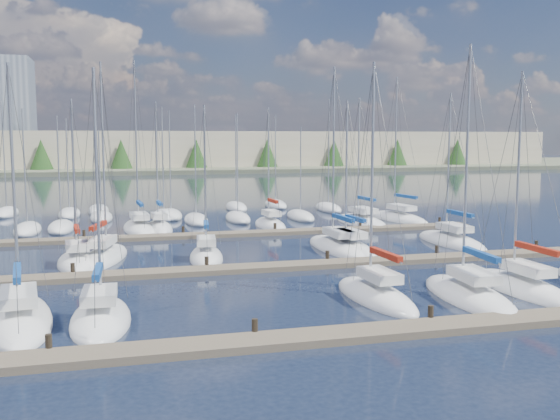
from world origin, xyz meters
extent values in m
plane|color=#1C2539|center=(0.00, 60.00, 0.00)|extent=(400.00, 400.00, 0.00)
cube|color=#6B5E4C|center=(0.00, 2.00, 0.15)|extent=(44.00, 1.80, 0.35)
cylinder|color=#2D261C|center=(-12.00, 2.90, 0.30)|extent=(0.26, 0.26, 1.10)
cylinder|color=#2D261C|center=(-4.00, 2.90, 0.30)|extent=(0.26, 0.26, 1.10)
cylinder|color=#2D261C|center=(4.00, 2.90, 0.30)|extent=(0.26, 0.26, 1.10)
cube|color=#6B5E4C|center=(0.00, 16.00, 0.15)|extent=(44.00, 1.80, 0.35)
cylinder|color=#2D261C|center=(-12.00, 16.90, 0.30)|extent=(0.26, 0.26, 1.10)
cylinder|color=#2D261C|center=(-4.00, 16.90, 0.30)|extent=(0.26, 0.26, 1.10)
cylinder|color=#2D261C|center=(4.00, 16.90, 0.30)|extent=(0.26, 0.26, 1.10)
cylinder|color=#2D261C|center=(12.00, 16.90, 0.30)|extent=(0.26, 0.26, 1.10)
cylinder|color=#2D261C|center=(20.00, 16.90, 0.30)|extent=(0.26, 0.26, 1.10)
cube|color=#6B5E4C|center=(0.00, 30.00, 0.15)|extent=(44.00, 1.80, 0.35)
cylinder|color=#2D261C|center=(-12.00, 30.90, 0.30)|extent=(0.26, 0.26, 1.10)
cylinder|color=#2D261C|center=(-4.00, 30.90, 0.30)|extent=(0.26, 0.26, 1.10)
cylinder|color=#2D261C|center=(4.00, 30.90, 0.30)|extent=(0.26, 0.26, 1.10)
cylinder|color=#2D261C|center=(12.00, 30.90, 0.30)|extent=(0.26, 0.26, 1.10)
cylinder|color=#2D261C|center=(20.00, 30.90, 0.30)|extent=(0.26, 0.26, 1.10)
ellipsoid|color=white|center=(7.03, 20.79, 0.05)|extent=(3.07, 7.75, 1.60)
cube|color=black|center=(7.03, 20.79, 0.05)|extent=(1.57, 3.73, 0.12)
cube|color=silver|center=(7.06, 20.41, 1.35)|extent=(1.57, 2.75, 0.50)
cylinder|color=#9EA0A5|center=(6.98, 21.40, 6.02)|extent=(0.14, 0.14, 9.83)
cylinder|color=#9EA0A5|center=(7.10, 19.81, 2.40)|extent=(0.35, 3.18, 0.10)
cube|color=navy|center=(7.10, 19.81, 2.52)|extent=(0.53, 2.94, 0.30)
ellipsoid|color=white|center=(6.33, 21.59, 0.05)|extent=(2.87, 9.50, 1.60)
cube|color=silver|center=(6.35, 21.12, 1.35)|extent=(1.52, 3.34, 0.50)
cylinder|color=#9EA0A5|center=(6.31, 22.34, 7.27)|extent=(0.14, 0.14, 12.33)
cylinder|color=#9EA0A5|center=(6.37, 20.37, 2.40)|extent=(0.23, 3.96, 0.10)
cube|color=navy|center=(6.37, 20.37, 2.52)|extent=(0.42, 3.65, 0.30)
ellipsoid|color=white|center=(8.05, 6.41, 0.05)|extent=(3.41, 8.83, 1.60)
cube|color=silver|center=(8.02, 5.98, 1.35)|extent=(1.75, 3.13, 0.50)
cylinder|color=#9EA0A5|center=(8.10, 7.10, 7.02)|extent=(0.14, 0.14, 11.85)
cylinder|color=#9EA0A5|center=(7.97, 5.29, 2.40)|extent=(0.37, 3.63, 0.10)
cube|color=navy|center=(7.97, 5.29, 2.52)|extent=(0.55, 3.36, 0.30)
ellipsoid|color=white|center=(15.96, 21.83, 0.05)|extent=(2.90, 9.01, 1.60)
cube|color=silver|center=(15.96, 21.38, 1.35)|extent=(1.57, 3.16, 0.50)
cylinder|color=#9EA0A5|center=(15.95, 22.55, 6.41)|extent=(0.14, 0.14, 10.61)
cylinder|color=#9EA0A5|center=(15.97, 20.66, 2.40)|extent=(0.15, 3.77, 0.10)
cube|color=navy|center=(15.97, 20.66, 2.52)|extent=(0.35, 3.47, 0.30)
ellipsoid|color=white|center=(-3.54, 20.33, 0.05)|extent=(2.99, 6.67, 1.60)
cube|color=maroon|center=(-3.54, 20.33, 0.05)|extent=(1.53, 3.21, 0.12)
cube|color=silver|center=(-3.58, 20.01, 1.35)|extent=(1.49, 2.39, 0.50)
cylinder|color=#9EA0A5|center=(-3.48, 20.85, 5.79)|extent=(0.14, 0.14, 9.37)
cylinder|color=#9EA0A5|center=(-3.64, 19.50, 2.40)|extent=(0.42, 2.70, 0.10)
cube|color=navy|center=(-3.64, 19.50, 2.52)|extent=(0.59, 2.51, 0.30)
ellipsoid|color=white|center=(3.37, 7.53, 0.05)|extent=(2.85, 7.86, 1.60)
cube|color=maroon|center=(3.37, 7.53, 0.05)|extent=(1.46, 3.78, 0.12)
cube|color=silver|center=(3.39, 7.14, 1.35)|extent=(1.48, 2.78, 0.50)
cylinder|color=#9EA0A5|center=(3.33, 8.15, 6.57)|extent=(0.14, 0.14, 10.93)
cylinder|color=#9EA0A5|center=(3.43, 6.52, 2.40)|extent=(0.29, 3.25, 0.10)
cube|color=maroon|center=(3.43, 6.52, 2.52)|extent=(0.47, 3.00, 0.30)
ellipsoid|color=white|center=(-11.94, 20.45, 0.05)|extent=(3.19, 6.87, 1.60)
cube|color=silver|center=(-11.91, 20.12, 1.35)|extent=(1.62, 2.45, 0.50)
cylinder|color=#9EA0A5|center=(-11.99, 20.98, 5.92)|extent=(0.14, 0.14, 9.64)
cylinder|color=#9EA0A5|center=(-11.85, 19.59, 2.40)|extent=(0.38, 2.79, 0.10)
cube|color=maroon|center=(-11.85, 19.59, 2.52)|extent=(0.55, 2.59, 0.30)
ellipsoid|color=white|center=(11.70, 7.12, 0.05)|extent=(2.56, 8.76, 1.60)
cube|color=black|center=(11.70, 7.12, 0.05)|extent=(1.33, 4.20, 0.12)
cube|color=silver|center=(11.71, 6.68, 1.35)|extent=(1.38, 3.07, 0.50)
cylinder|color=#9EA0A5|center=(11.69, 7.82, 6.43)|extent=(0.14, 0.14, 10.66)
cylinder|color=#9EA0A5|center=(11.72, 5.98, 2.40)|extent=(0.15, 3.67, 0.10)
cube|color=maroon|center=(11.72, 5.98, 2.52)|extent=(0.35, 3.37, 0.30)
ellipsoid|color=white|center=(-10.20, 6.91, 0.05)|extent=(2.92, 7.19, 1.60)
cube|color=black|center=(-10.20, 6.91, 0.05)|extent=(1.51, 3.46, 0.12)
cube|color=silver|center=(-10.21, 6.55, 1.35)|extent=(1.55, 2.54, 0.50)
cylinder|color=#9EA0A5|center=(-10.18, 7.47, 6.21)|extent=(0.14, 0.14, 10.21)
cylinder|color=#9EA0A5|center=(-10.23, 5.99, 2.40)|extent=(0.21, 2.98, 0.10)
cube|color=navy|center=(-10.23, 5.99, 2.52)|extent=(0.41, 2.75, 0.30)
ellipsoid|color=white|center=(13.57, 34.59, 0.05)|extent=(3.71, 9.15, 1.60)
cube|color=silver|center=(13.60, 34.14, 1.35)|extent=(1.93, 3.24, 0.50)
cylinder|color=#9EA0A5|center=(13.52, 35.31, 6.62)|extent=(0.14, 0.14, 11.03)
cylinder|color=#9EA0A5|center=(13.64, 33.43, 2.40)|extent=(0.33, 3.77, 0.10)
cube|color=navy|center=(13.64, 33.43, 2.52)|extent=(0.51, 3.48, 0.30)
ellipsoid|color=white|center=(4.46, 34.48, 0.05)|extent=(2.58, 6.88, 1.60)
cube|color=maroon|center=(4.46, 34.48, 0.05)|extent=(1.33, 3.31, 0.12)
cube|color=silver|center=(4.47, 34.15, 1.35)|extent=(1.35, 2.43, 0.50)
cylinder|color=#9EA0A5|center=(4.43, 35.03, 6.08)|extent=(0.14, 0.14, 9.95)
cylinder|color=#9EA0A5|center=(4.50, 33.60, 2.40)|extent=(0.23, 2.85, 0.10)
cube|color=maroon|center=(4.50, 33.60, 2.52)|extent=(0.42, 2.63, 0.30)
ellipsoid|color=white|center=(18.14, 35.88, 0.05)|extent=(4.16, 9.63, 1.60)
cube|color=black|center=(18.14, 35.88, 0.05)|extent=(2.10, 4.64, 0.12)
cube|color=silver|center=(18.22, 35.42, 1.35)|extent=(1.99, 3.46, 0.50)
cylinder|color=#9EA0A5|center=(18.02, 36.61, 7.70)|extent=(0.14, 0.14, 13.21)
cylinder|color=#9EA0A5|center=(18.33, 34.68, 2.40)|extent=(0.72, 3.88, 0.10)
cube|color=navy|center=(18.33, 34.68, 2.52)|extent=(0.87, 3.60, 0.30)
ellipsoid|color=white|center=(-5.74, 35.02, 0.05)|extent=(2.62, 6.45, 1.60)
cube|color=black|center=(-5.74, 35.02, 0.05)|extent=(1.35, 3.10, 0.12)
cube|color=silver|center=(-5.73, 34.70, 1.35)|extent=(1.38, 2.28, 0.50)
cylinder|color=#9EA0A5|center=(-5.77, 35.52, 6.28)|extent=(0.14, 0.14, 10.36)
cylinder|color=#9EA0A5|center=(-5.70, 34.19, 2.40)|extent=(0.23, 2.67, 0.10)
cube|color=navy|center=(-5.70, 34.19, 2.52)|extent=(0.42, 2.46, 0.30)
ellipsoid|color=white|center=(-7.46, 35.45, 0.05)|extent=(3.31, 9.07, 1.60)
cube|color=black|center=(-7.46, 35.45, 0.05)|extent=(1.70, 4.36, 0.12)
cube|color=silver|center=(-7.43, 35.01, 1.35)|extent=(1.70, 3.21, 0.50)
cylinder|color=#9EA0A5|center=(-7.51, 36.16, 8.10)|extent=(0.14, 0.14, 14.00)
cylinder|color=#9EA0A5|center=(-7.38, 34.30, 2.40)|extent=(0.36, 3.73, 0.10)
cube|color=navy|center=(-7.38, 34.30, 2.52)|extent=(0.54, 3.45, 0.30)
ellipsoid|color=white|center=(-10.31, 21.85, 0.05)|extent=(4.43, 8.95, 1.60)
cube|color=silver|center=(-10.41, 21.43, 1.35)|extent=(2.03, 3.25, 0.50)
cylinder|color=#9EA0A5|center=(-10.14, 22.52, 7.20)|extent=(0.14, 0.14, 12.20)
cylinder|color=#9EA0A5|center=(-10.57, 20.76, 2.40)|extent=(0.96, 3.54, 0.10)
cube|color=maroon|center=(-10.57, 20.76, 2.52)|extent=(1.09, 3.30, 0.30)
ellipsoid|color=white|center=(-13.70, 7.75, 0.05)|extent=(3.91, 9.19, 1.60)
cube|color=black|center=(-13.70, 7.75, 0.05)|extent=(1.98, 4.43, 0.12)
cube|color=silver|center=(-13.64, 7.31, 1.35)|extent=(1.91, 3.29, 0.50)
cylinder|color=#9EA0A5|center=(-13.79, 8.46, 6.31)|extent=(0.14, 0.14, 10.42)
cylinder|color=#9EA0A5|center=(-13.54, 6.61, 2.40)|extent=(0.59, 3.72, 0.10)
cube|color=navy|center=(-13.54, 6.61, 2.52)|extent=(0.75, 3.45, 0.30)
cylinder|color=#9EA0A5|center=(-20.75, 49.89, 6.50)|extent=(0.12, 0.12, 11.20)
ellipsoid|color=white|center=(-20.75, 49.89, 0.25)|extent=(2.20, 6.40, 1.40)
cylinder|color=#9EA0A5|center=(-3.94, 43.45, 5.97)|extent=(0.12, 0.12, 10.14)
ellipsoid|color=white|center=(-3.94, 43.45, 0.25)|extent=(2.20, 6.40, 1.40)
cylinder|color=#9EA0A5|center=(-4.68, 43.24, 6.14)|extent=(0.12, 0.12, 10.49)
ellipsoid|color=white|center=(-4.68, 43.24, 0.25)|extent=(2.20, 6.40, 1.40)
cylinder|color=#9EA0A5|center=(9.07, 50.53, 5.93)|extent=(0.12, 0.12, 10.06)
ellipsoid|color=white|center=(9.07, 50.53, 0.25)|extent=(2.20, 6.40, 1.40)
cylinder|color=#9EA0A5|center=(-14.23, 47.33, 5.60)|extent=(0.12, 0.12, 9.39)
ellipsoid|color=white|center=(-14.23, 47.33, 0.25)|extent=(2.20, 6.40, 1.40)
cylinder|color=#9EA0A5|center=(-16.97, 36.19, 5.83)|extent=(0.12, 0.12, 9.85)
ellipsoid|color=white|center=(-16.97, 36.19, 0.25)|extent=(2.20, 6.40, 1.40)
cylinder|color=#9EA0A5|center=(-14.23, 36.83, 5.55)|extent=(0.12, 0.12, 9.30)
ellipsoid|color=white|center=(-14.23, 36.83, 0.25)|extent=(2.20, 6.40, 1.40)
cylinder|color=#9EA0A5|center=(13.97, 45.41, 6.74)|extent=(0.12, 0.12, 11.68)
ellipsoid|color=white|center=(13.97, 45.41, 0.25)|extent=(2.20, 6.40, 1.40)
cylinder|color=#9EA0A5|center=(2.31, 39.32, 5.78)|extent=(0.12, 0.12, 9.76)
ellipsoid|color=white|center=(2.31, 39.32, 0.25)|extent=(2.20, 6.40, 1.40)
cylinder|color=#9EA0A5|center=(-11.34, 49.91, 6.87)|extent=(0.12, 0.12, 11.95)
ellipsoid|color=white|center=(-11.34, 49.91, 0.25)|extent=(2.20, 6.40, 1.40)
cylinder|color=#9EA0A5|center=(8.76, 39.06, 5.13)|extent=(0.12, 0.12, 8.46)
ellipsoid|color=white|center=(8.76, 39.06, 0.25)|extent=(2.20, 6.40, 1.40)
cylinder|color=#9EA0A5|center=(-10.91, 43.47, 4.96)|extent=(0.12, 0.12, 8.12)
ellipsoid|color=white|center=(-10.91, 43.47, 0.25)|extent=(2.20, 6.40, 1.40)
cylinder|color=#9EA0A5|center=(4.00, 49.08, 5.90)|extent=(0.12, 0.12, 10.00)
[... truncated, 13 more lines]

